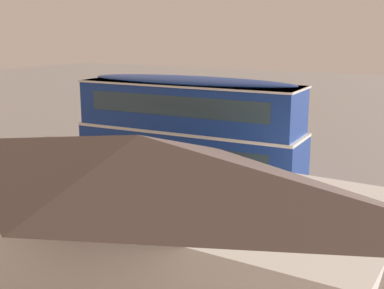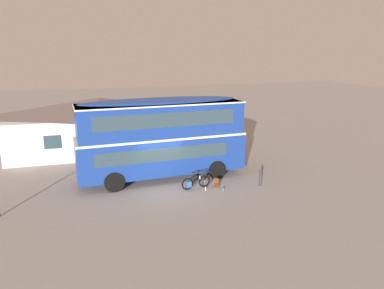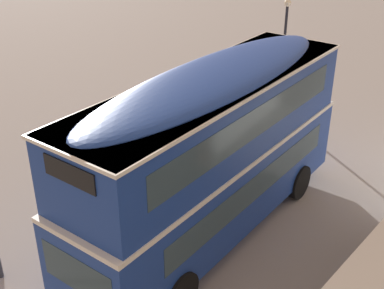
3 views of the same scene
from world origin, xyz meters
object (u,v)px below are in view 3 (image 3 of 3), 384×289
double_decker_bus (214,148)px  backpack_on_ground (88,228)px  touring_bicycle (124,210)px  water_bottle_clear_plastic (103,220)px  street_lamp (284,46)px  water_bottle_blue_sports (71,229)px

double_decker_bus → backpack_on_ground: 4.19m
touring_bicycle → water_bottle_clear_plastic: bearing=-42.7°
street_lamp → double_decker_bus: bearing=17.5°
water_bottle_clear_plastic → street_lamp: 10.50m
double_decker_bus → water_bottle_clear_plastic: bearing=-57.3°
water_bottle_clear_plastic → double_decker_bus: bearing=122.7°
backpack_on_ground → street_lamp: 11.12m
water_bottle_blue_sports → street_lamp: bearing=177.6°
water_bottle_clear_plastic → street_lamp: street_lamp is taller
backpack_on_ground → street_lamp: (-10.79, -0.13, 2.66)m
water_bottle_blue_sports → double_decker_bus: bearing=130.0°
street_lamp → water_bottle_clear_plastic: bearing=-0.3°
water_bottle_clear_plastic → street_lamp: (-10.10, 0.05, 2.86)m
touring_bicycle → water_bottle_clear_plastic: touring_bicycle is taller
backpack_on_ground → water_bottle_clear_plastic: size_ratio=2.74×
backpack_on_ground → street_lamp: size_ratio=0.12×
water_bottle_blue_sports → touring_bicycle: bearing=148.3°
water_bottle_clear_plastic → water_bottle_blue_sports: 0.95m
backpack_on_ground → water_bottle_blue_sports: size_ratio=2.82×
double_decker_bus → touring_bicycle: bearing=-60.8°
double_decker_bus → water_bottle_clear_plastic: (1.73, -2.69, -2.54)m
double_decker_bus → touring_bicycle: size_ratio=5.72×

